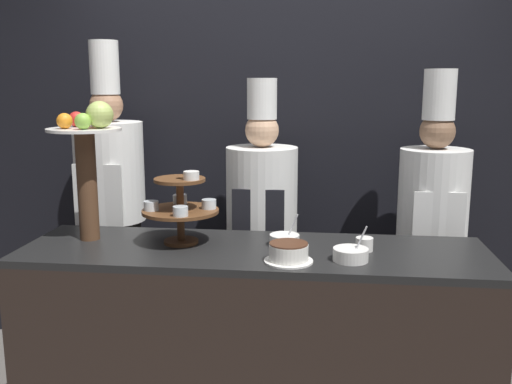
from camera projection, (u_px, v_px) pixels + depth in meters
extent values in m
cube|color=black|center=(273.00, 133.00, 3.56)|extent=(10.00, 0.06, 2.80)
cube|color=black|center=(254.00, 346.00, 2.76)|extent=(2.18, 0.64, 0.91)
cube|color=black|center=(254.00, 252.00, 2.67)|extent=(2.18, 0.64, 0.03)
cylinder|color=brown|center=(181.00, 241.00, 2.75)|extent=(0.17, 0.17, 0.02)
cylinder|color=brown|center=(180.00, 211.00, 2.73)|extent=(0.04, 0.04, 0.32)
cylinder|color=brown|center=(180.00, 211.00, 2.73)|extent=(0.37, 0.37, 0.02)
cylinder|color=brown|center=(180.00, 180.00, 2.70)|extent=(0.24, 0.24, 0.02)
cylinder|color=silver|center=(180.00, 211.00, 2.59)|extent=(0.07, 0.07, 0.04)
cylinder|color=green|center=(180.00, 213.00, 2.59)|extent=(0.06, 0.06, 0.03)
cylinder|color=silver|center=(209.00, 204.00, 2.74)|extent=(0.07, 0.07, 0.04)
cylinder|color=gold|center=(209.00, 205.00, 2.74)|extent=(0.06, 0.06, 0.03)
cylinder|color=silver|center=(180.00, 199.00, 2.85)|extent=(0.07, 0.07, 0.04)
cylinder|color=red|center=(180.00, 200.00, 2.85)|extent=(0.06, 0.06, 0.03)
cylinder|color=silver|center=(151.00, 206.00, 2.70)|extent=(0.07, 0.07, 0.04)
cylinder|color=beige|center=(151.00, 207.00, 2.70)|extent=(0.06, 0.06, 0.03)
cylinder|color=white|center=(191.00, 176.00, 2.65)|extent=(0.07, 0.07, 0.04)
cylinder|color=brown|center=(87.00, 186.00, 2.78)|extent=(0.10, 0.10, 0.54)
cylinder|color=white|center=(84.00, 130.00, 2.72)|extent=(0.35, 0.35, 0.01)
sphere|color=#ADC160|center=(100.00, 115.00, 2.69)|extent=(0.13, 0.13, 0.13)
sphere|color=orange|center=(95.00, 119.00, 2.79)|extent=(0.08, 0.08, 0.08)
sphere|color=red|center=(76.00, 119.00, 2.78)|extent=(0.08, 0.08, 0.08)
sphere|color=orange|center=(65.00, 121.00, 2.67)|extent=(0.07, 0.07, 0.07)
sphere|color=#84B742|center=(83.00, 121.00, 2.63)|extent=(0.08, 0.08, 0.08)
cylinder|color=white|center=(288.00, 261.00, 2.47)|extent=(0.21, 0.21, 0.01)
cylinder|color=white|center=(289.00, 252.00, 2.46)|extent=(0.17, 0.17, 0.07)
cylinder|color=#472819|center=(289.00, 244.00, 2.45)|extent=(0.17, 0.17, 0.01)
cylinder|color=white|center=(364.00, 244.00, 2.63)|extent=(0.08, 0.08, 0.06)
cylinder|color=white|center=(351.00, 255.00, 2.48)|extent=(0.15, 0.15, 0.06)
cylinder|color=#BCBCC1|center=(361.00, 239.00, 2.46)|extent=(0.05, 0.01, 0.11)
cylinder|color=white|center=(284.00, 240.00, 2.71)|extent=(0.14, 0.14, 0.05)
cylinder|color=#BCBCC1|center=(293.00, 226.00, 2.69)|extent=(0.05, 0.01, 0.11)
cube|color=#38332D|center=(116.00, 292.00, 3.47)|extent=(0.30, 0.17, 0.91)
cylinder|color=white|center=(110.00, 172.00, 3.33)|extent=(0.40, 0.40, 0.58)
cube|color=white|center=(98.00, 197.00, 3.17)|extent=(0.28, 0.01, 0.37)
sphere|color=#A37556|center=(106.00, 105.00, 3.26)|extent=(0.19, 0.19, 0.19)
cylinder|color=white|center=(104.00, 68.00, 3.22)|extent=(0.16, 0.16, 0.30)
cube|color=#38332D|center=(262.00, 306.00, 3.38)|extent=(0.30, 0.17, 0.81)
cylinder|color=silver|center=(262.00, 195.00, 3.25)|extent=(0.41, 0.41, 0.54)
cube|color=black|center=(258.00, 221.00, 3.08)|extent=(0.28, 0.01, 0.35)
sphere|color=tan|center=(262.00, 130.00, 3.18)|extent=(0.19, 0.19, 0.19)
cylinder|color=white|center=(262.00, 99.00, 3.15)|extent=(0.17, 0.17, 0.22)
cube|color=#38332D|center=(426.00, 313.00, 3.27)|extent=(0.29, 0.16, 0.82)
cylinder|color=white|center=(433.00, 197.00, 3.14)|extent=(0.38, 0.38, 0.54)
cube|color=white|center=(439.00, 224.00, 2.98)|extent=(0.27, 0.01, 0.34)
sphere|color=#846047|center=(437.00, 132.00, 3.07)|extent=(0.19, 0.19, 0.19)
cylinder|color=white|center=(440.00, 95.00, 3.03)|extent=(0.17, 0.17, 0.27)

